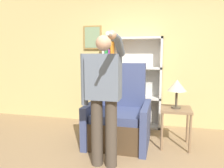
{
  "coord_description": "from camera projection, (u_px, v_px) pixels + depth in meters",
  "views": [
    {
      "loc": [
        0.42,
        -2.39,
        1.46
      ],
      "look_at": [
        -0.28,
        0.56,
        1.03
      ],
      "focal_mm": 35.0,
      "sensor_mm": 36.0,
      "label": 1
    }
  ],
  "objects": [
    {
      "name": "armchair",
      "position": [
        119.0,
        119.0,
        3.57
      ],
      "size": [
        0.97,
        0.91,
        1.29
      ],
      "color": "#4C3823",
      "rests_on": "ground_plane"
    },
    {
      "name": "person_standing",
      "position": [
        103.0,
        94.0,
        2.72
      ],
      "size": [
        0.57,
        0.78,
        1.68
      ],
      "color": "#473D33",
      "rests_on": "ground_plane"
    },
    {
      "name": "wall_back",
      "position": [
        143.0,
        56.0,
        4.36
      ],
      "size": [
        8.0,
        0.11,
        2.8
      ],
      "color": "tan",
      "rests_on": "ground_plane"
    },
    {
      "name": "bookcase",
      "position": [
        126.0,
        84.0,
        4.36
      ],
      "size": [
        1.15,
        0.28,
        1.76
      ],
      "color": "silver",
      "rests_on": "ground_plane"
    },
    {
      "name": "table_lamp",
      "position": [
        177.0,
        86.0,
        3.31
      ],
      "size": [
        0.29,
        0.29,
        0.44
      ],
      "color": "#4C4233",
      "rests_on": "side_table"
    },
    {
      "name": "side_table",
      "position": [
        176.0,
        115.0,
        3.37
      ],
      "size": [
        0.46,
        0.46,
        0.62
      ],
      "color": "#846647",
      "rests_on": "ground_plane"
    }
  ]
}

